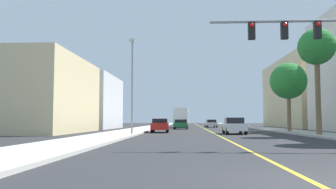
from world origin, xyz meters
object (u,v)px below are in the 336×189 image
car_silver (211,123)px  delivery_truck (181,117)px  palm_mid (317,49)px  street_lamp (132,81)px  traffic_signal_mast (335,45)px  car_green (181,124)px  car_red (160,125)px  palm_far (288,81)px  car_white (234,126)px

car_silver → delivery_truck: bearing=-173.5°
palm_mid → delivery_truck: bearing=110.0°
street_lamp → car_silver: (8.98, 31.92, -3.97)m
traffic_signal_mast → car_green: bearing=103.1°
traffic_signal_mast → delivery_truck: bearing=100.2°
palm_mid → car_red: (-13.46, 7.76, -6.40)m
delivery_truck → car_green: bearing=-88.3°
car_silver → car_green: size_ratio=0.96×
palm_far → delivery_truck: size_ratio=0.91×
car_silver → car_white: (0.15, -28.60, 0.06)m
car_silver → car_green: car_green is taller
traffic_signal_mast → car_white: bearing=98.7°
traffic_signal_mast → delivery_truck: size_ratio=1.13×
palm_mid → car_silver: palm_mid is taller
car_white → palm_mid: bearing=-34.0°
traffic_signal_mast → street_lamp: size_ratio=1.08×
traffic_signal_mast → car_white: size_ratio=2.11×
palm_far → car_red: palm_far is taller
traffic_signal_mast → car_silver: bearing=93.4°
palm_mid → car_silver: bearing=101.0°
traffic_signal_mast → car_silver: traffic_signal_mast is taller
car_red → delivery_truck: bearing=-95.8°
palm_far → car_silver: 25.96m
car_silver → delivery_truck: delivery_truck is taller
palm_mid → car_silver: size_ratio=1.99×
palm_mid → delivery_truck: palm_mid is taller
palm_far → car_silver: (-6.37, 24.74, -4.63)m
car_silver → car_white: car_white is taller
traffic_signal_mast → palm_far: (3.69, 20.29, 0.53)m
car_green → delivery_truck: size_ratio=0.58×
palm_mid → delivery_truck: 34.43m
car_silver → delivery_truck: (-5.26, -0.86, 1.04)m
palm_far → car_red: 14.22m
palm_far → car_silver: bearing=104.4°
car_green → car_red: size_ratio=1.08×
car_silver → car_white: bearing=-92.5°
palm_far → traffic_signal_mast: bearing=-100.3°
traffic_signal_mast → car_green: 34.59m
car_green → palm_far: bearing=-48.7°
palm_mid → palm_far: 8.28m
street_lamp → car_silver: 33.39m
car_white → car_green: bearing=107.4°
car_silver → delivery_truck: size_ratio=0.55×
delivery_truck → palm_mid: bearing=-69.0°
palm_mid → car_red: bearing=150.0°
traffic_signal_mast → car_green: traffic_signal_mast is taller
traffic_signal_mast → car_red: traffic_signal_mast is taller
street_lamp → car_green: (3.86, 20.34, -3.97)m
car_green → car_white: bearing=-72.6°
palm_far → delivery_truck: palm_far is taller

